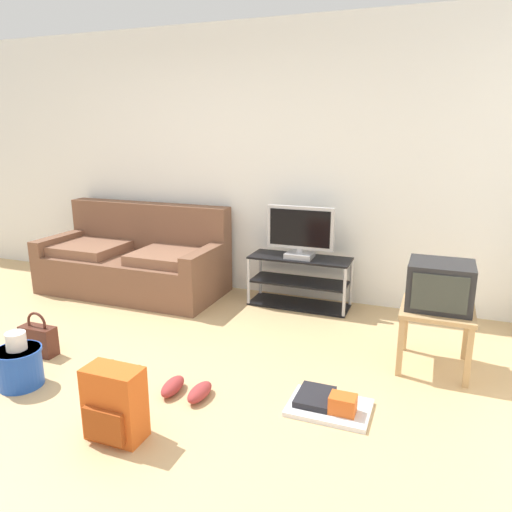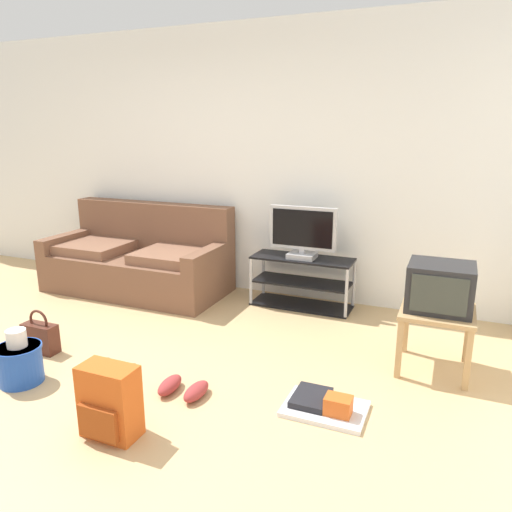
# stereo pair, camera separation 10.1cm
# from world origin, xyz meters

# --- Properties ---
(ground_plane) EXTENTS (9.00, 9.80, 0.02)m
(ground_plane) POSITION_xyz_m (0.00, 0.00, -0.01)
(ground_plane) COLOR tan
(wall_back) EXTENTS (9.00, 0.10, 2.70)m
(wall_back) POSITION_xyz_m (0.00, 2.45, 1.35)
(wall_back) COLOR white
(wall_back) RESTS_ON ground_plane
(couch) EXTENTS (1.91, 0.89, 0.91)m
(couch) POSITION_xyz_m (-0.82, 1.95, 0.32)
(couch) COLOR brown
(couch) RESTS_ON ground_plane
(tv_stand) EXTENTS (0.97, 0.36, 0.49)m
(tv_stand) POSITION_xyz_m (0.95, 2.13, 0.25)
(tv_stand) COLOR black
(tv_stand) RESTS_ON ground_plane
(flat_tv) EXTENTS (0.64, 0.22, 0.50)m
(flat_tv) POSITION_xyz_m (0.95, 2.11, 0.74)
(flat_tv) COLOR #B2B2B7
(flat_tv) RESTS_ON tv_stand
(side_table) EXTENTS (0.50, 0.50, 0.46)m
(side_table) POSITION_xyz_m (2.22, 1.26, 0.38)
(side_table) COLOR tan
(side_table) RESTS_ON ground_plane
(crt_tv) EXTENTS (0.44, 0.39, 0.33)m
(crt_tv) POSITION_xyz_m (2.22, 1.28, 0.62)
(crt_tv) COLOR #232326
(crt_tv) RESTS_ON side_table
(backpack) EXTENTS (0.33, 0.25, 0.42)m
(backpack) POSITION_xyz_m (0.58, -0.27, 0.21)
(backpack) COLOR #CC561E
(backpack) RESTS_ON ground_plane
(handbag) EXTENTS (0.28, 0.12, 0.35)m
(handbag) POSITION_xyz_m (-0.62, 0.38, 0.13)
(handbag) COLOR #4C2319
(handbag) RESTS_ON ground_plane
(cleaning_bucket) EXTENTS (0.31, 0.31, 0.39)m
(cleaning_bucket) POSITION_xyz_m (-0.38, -0.03, 0.16)
(cleaning_bucket) COLOR blue
(cleaning_bucket) RESTS_ON ground_plane
(sneakers_pair) EXTENTS (0.32, 0.26, 0.09)m
(sneakers_pair) POSITION_xyz_m (0.73, 0.26, 0.04)
(sneakers_pair) COLOR #993333
(sneakers_pair) RESTS_ON ground_plane
(floor_tray) EXTENTS (0.50, 0.35, 0.14)m
(floor_tray) POSITION_xyz_m (1.63, 0.43, 0.04)
(floor_tray) COLOR silver
(floor_tray) RESTS_ON ground_plane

